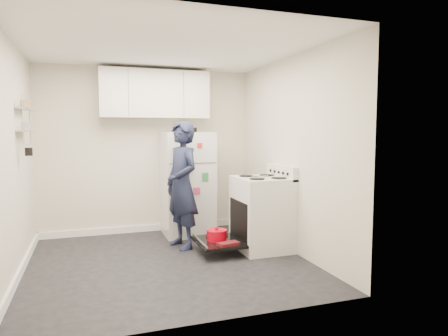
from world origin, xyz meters
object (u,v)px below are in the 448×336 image
object	(u,v)px
electric_range	(261,214)
person	(182,185)
refrigerator	(187,183)
open_oven_door	(218,239)

from	to	relation	value
electric_range	person	bearing A→B (deg)	156.91
refrigerator	electric_range	bearing A→B (deg)	-56.64
electric_range	refrigerator	distance (m)	1.35
open_oven_door	person	world-z (taller)	person
person	refrigerator	bearing A→B (deg)	144.54
open_oven_door	refrigerator	distance (m)	1.25
electric_range	open_oven_door	bearing A→B (deg)	179.29
open_oven_door	person	size ratio (longest dim) A/B	0.42
electric_range	refrigerator	world-z (taller)	refrigerator
open_oven_door	person	xyz separation A→B (m)	(-0.37, 0.40, 0.66)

